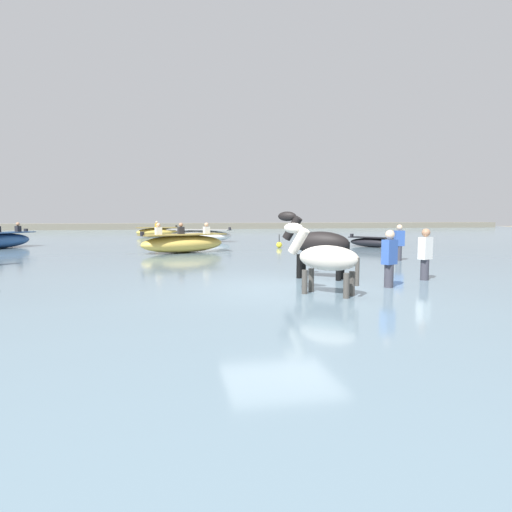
# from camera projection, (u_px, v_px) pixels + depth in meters

# --- Properties ---
(ground_plane) EXTENTS (120.00, 120.00, 0.00)m
(ground_plane) POSITION_uv_depth(u_px,v_px,m) (281.00, 304.00, 9.56)
(ground_plane) COLOR #84755B
(water_surface) EXTENTS (90.00, 90.00, 0.37)m
(water_surface) POSITION_uv_depth(u_px,v_px,m) (224.00, 255.00, 19.30)
(water_surface) COLOR slate
(water_surface) RESTS_ON ground
(horse_lead_pinto) EXTENTS (1.38, 1.35, 1.79)m
(horse_lead_pinto) POSITION_uv_depth(u_px,v_px,m) (325.00, 260.00, 8.59)
(horse_lead_pinto) COLOR beige
(horse_lead_pinto) RESTS_ON ground
(horse_trailing_black) EXTENTS (1.71, 1.37, 2.05)m
(horse_trailing_black) POSITION_uv_depth(u_px,v_px,m) (318.00, 245.00, 10.81)
(horse_trailing_black) COLOR black
(horse_trailing_black) RESTS_ON ground
(boat_mid_outer) EXTENTS (2.19, 2.47, 0.63)m
(boat_mid_outer) POSITION_uv_depth(u_px,v_px,m) (373.00, 242.00, 21.63)
(boat_mid_outer) COLOR black
(boat_mid_outer) RESTS_ON water_surface
(boat_distant_east) EXTENTS (4.11, 2.75, 0.88)m
(boat_distant_east) POSITION_uv_depth(u_px,v_px,m) (200.00, 236.00, 26.00)
(boat_distant_east) COLOR silver
(boat_distant_east) RESTS_ON water_surface
(boat_near_port) EXTENTS (2.67, 3.65, 1.23)m
(boat_near_port) POSITION_uv_depth(u_px,v_px,m) (0.00, 240.00, 20.89)
(boat_near_port) COLOR #28518E
(boat_near_port) RESTS_ON water_surface
(boat_far_offshore) EXTENTS (3.95, 2.73, 1.27)m
(boat_far_offshore) POSITION_uv_depth(u_px,v_px,m) (183.00, 243.00, 18.38)
(boat_far_offshore) COLOR gold
(boat_far_offshore) RESTS_ON water_surface
(boat_mid_channel) EXTENTS (3.29, 1.93, 1.17)m
(boat_mid_channel) POSITION_uv_depth(u_px,v_px,m) (157.00, 232.00, 32.39)
(boat_mid_channel) COLOR gold
(boat_mid_channel) RESTS_ON water_surface
(person_wading_mid) EXTENTS (0.37, 0.31, 1.63)m
(person_wading_mid) POSITION_uv_depth(u_px,v_px,m) (425.00, 260.00, 10.53)
(person_wading_mid) COLOR #383842
(person_wading_mid) RESTS_ON ground
(person_spectator_far) EXTENTS (0.33, 0.21, 1.63)m
(person_spectator_far) POSITION_uv_depth(u_px,v_px,m) (399.00, 246.00, 15.11)
(person_spectator_far) COLOR #383842
(person_spectator_far) RESTS_ON ground
(person_wading_close) EXTENTS (0.38, 0.32, 1.63)m
(person_wading_close) POSITION_uv_depth(u_px,v_px,m) (389.00, 265.00, 9.45)
(person_wading_close) COLOR #383842
(person_wading_close) RESTS_ON ground
(channel_buoy) EXTENTS (0.29, 0.29, 0.66)m
(channel_buoy) POSITION_uv_depth(u_px,v_px,m) (279.00, 245.00, 21.10)
(channel_buoy) COLOR yellow
(channel_buoy) RESTS_ON water_surface
(far_shoreline) EXTENTS (80.00, 2.40, 1.05)m
(far_shoreline) POSITION_uv_depth(u_px,v_px,m) (190.00, 228.00, 50.42)
(far_shoreline) COLOR #706B5B
(far_shoreline) RESTS_ON ground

